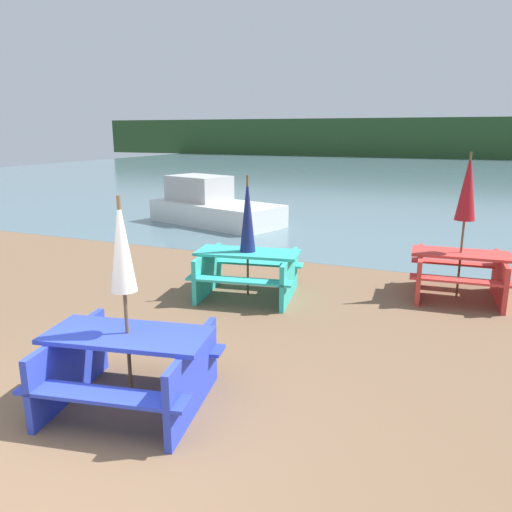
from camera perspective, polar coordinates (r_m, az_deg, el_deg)
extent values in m
plane|color=brown|center=(4.61, -21.90, -22.55)|extent=(60.00, 60.00, 0.00)
cube|color=slate|center=(34.94, 18.41, 8.99)|extent=(60.00, 50.00, 0.00)
cube|color=#284723|center=(54.80, 20.40, 12.53)|extent=(80.00, 1.60, 4.00)
cube|color=blue|center=(5.08, -14.47, -8.74)|extent=(1.70, 0.99, 0.04)
cube|color=blue|center=(4.79, -17.19, -14.95)|extent=(1.62, 0.58, 0.04)
cube|color=blue|center=(5.67, -11.79, -9.89)|extent=(1.62, 0.58, 0.04)
cube|color=blue|center=(5.54, -20.49, -11.56)|extent=(0.33, 1.37, 0.72)
cube|color=blue|center=(5.00, -7.20, -13.61)|extent=(0.33, 1.37, 0.72)
cube|color=#33B7A8|center=(8.16, -0.96, 0.39)|extent=(1.76, 0.97, 0.04)
cube|color=#33B7A8|center=(7.73, -1.95, -2.82)|extent=(1.69, 0.55, 0.04)
cube|color=#33B7A8|center=(8.76, -0.06, -0.78)|extent=(1.69, 0.55, 0.04)
cube|color=#33B7A8|center=(8.45, -5.52, -1.87)|extent=(0.30, 1.37, 0.72)
cube|color=#33B7A8|center=(8.12, 3.81, -2.50)|extent=(0.30, 1.37, 0.72)
cube|color=red|center=(8.75, 22.36, 0.25)|extent=(1.57, 0.81, 0.04)
cube|color=red|center=(8.29, 22.39, -2.61)|extent=(1.53, 0.40, 0.04)
cube|color=red|center=(9.35, 22.00, -0.75)|extent=(1.53, 0.40, 0.04)
cube|color=red|center=(8.81, 18.13, -1.86)|extent=(0.18, 1.38, 0.72)
cube|color=red|center=(8.91, 26.09, -2.45)|extent=(0.18, 1.38, 0.72)
cylinder|color=brown|center=(8.10, -0.96, 2.16)|extent=(0.04, 0.04, 2.00)
cone|color=navy|center=(8.04, -0.97, 4.76)|extent=(0.26, 0.26, 1.26)
cylinder|color=brown|center=(4.97, -14.69, -5.44)|extent=(0.04, 0.04, 2.11)
cone|color=white|center=(4.80, -15.13, 1.32)|extent=(0.25, 0.25, 0.91)
cylinder|color=brown|center=(8.66, 22.63, 3.06)|extent=(0.04, 0.04, 2.36)
cone|color=#A81923|center=(8.57, 23.04, 7.31)|extent=(0.31, 0.31, 1.07)
cube|color=silver|center=(14.86, -4.53, 4.91)|extent=(4.32, 2.86, 0.63)
cube|color=#B2B2B2|center=(15.27, -6.53, 7.72)|extent=(2.04, 1.70, 0.74)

